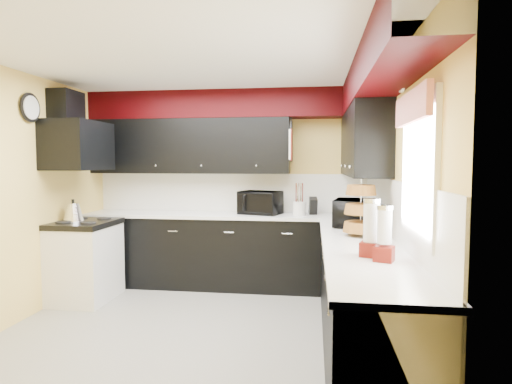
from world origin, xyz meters
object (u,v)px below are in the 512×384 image
at_px(toaster_oven, 260,203).
at_px(utensil_crock, 299,209).
at_px(kettle, 73,212).
at_px(knife_block, 313,206).
at_px(microwave, 352,213).

height_order(toaster_oven, utensil_crock, toaster_oven).
distance_m(utensil_crock, kettle, 2.66).
distance_m(knife_block, kettle, 2.86).
relative_size(microwave, knife_block, 2.38).
relative_size(knife_block, kettle, 0.92).
bearing_deg(utensil_crock, microwave, -55.23).
height_order(toaster_oven, knife_block, toaster_oven).
height_order(toaster_oven, kettle, toaster_oven).
xyz_separation_m(toaster_oven, utensil_crock, (0.50, -0.08, -0.06)).
height_order(microwave, kettle, microwave).
bearing_deg(utensil_crock, knife_block, 36.85).
height_order(microwave, utensil_crock, microwave).
bearing_deg(knife_block, toaster_oven, 177.40).
relative_size(utensil_crock, kettle, 0.75).
height_order(knife_block, kettle, knife_block).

